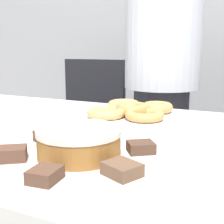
% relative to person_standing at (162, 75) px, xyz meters
% --- Properties ---
extents(table, '(1.96, 0.83, 0.75)m').
position_rel_person_standing_xyz_m(table, '(0.04, -0.71, -0.18)').
color(table, silver).
rests_on(table, ground_plane).
extents(person_standing, '(0.35, 0.35, 1.60)m').
position_rel_person_standing_xyz_m(person_standing, '(0.00, 0.00, 0.00)').
color(person_standing, '#383842').
rests_on(person_standing, ground_plane).
extents(office_chair_left, '(0.45, 0.45, 0.90)m').
position_rel_person_standing_xyz_m(office_chair_left, '(-0.49, 0.10, -0.41)').
color(office_chair_left, black).
rests_on(office_chair_left, ground_plane).
extents(plate_cake, '(0.34, 0.34, 0.01)m').
position_rel_person_standing_xyz_m(plate_cake, '(0.09, -0.91, -0.09)').
color(plate_cake, white).
rests_on(plate_cake, table).
extents(plate_donuts, '(0.38, 0.38, 0.01)m').
position_rel_person_standing_xyz_m(plate_donuts, '(0.05, -0.51, -0.09)').
color(plate_donuts, white).
rests_on(plate_donuts, table).
extents(frosted_cake, '(0.17, 0.17, 0.06)m').
position_rel_person_standing_xyz_m(frosted_cake, '(0.09, -0.91, -0.06)').
color(frosted_cake, '#9E662D').
rests_on(frosted_cake, plate_cake).
extents(lamington_0, '(0.07, 0.07, 0.03)m').
position_rel_person_standing_xyz_m(lamington_0, '(-0.02, -0.86, -0.07)').
color(lamington_0, '#513828').
rests_on(lamington_0, plate_cake).
extents(lamington_1, '(0.07, 0.07, 0.03)m').
position_rel_person_standing_xyz_m(lamington_1, '(-0.01, -0.99, -0.07)').
color(lamington_1, brown).
rests_on(lamington_1, plate_cake).
extents(lamington_2, '(0.05, 0.06, 0.02)m').
position_rel_person_standing_xyz_m(lamington_2, '(0.11, -1.04, -0.07)').
color(lamington_2, brown).
rests_on(lamington_2, plate_cake).
extents(lamington_3, '(0.07, 0.07, 0.02)m').
position_rel_person_standing_xyz_m(lamington_3, '(0.21, -0.97, -0.07)').
color(lamington_3, brown).
rests_on(lamington_3, plate_cake).
extents(lamington_4, '(0.07, 0.07, 0.02)m').
position_rel_person_standing_xyz_m(lamington_4, '(0.20, -0.84, -0.07)').
color(lamington_4, '#513828').
rests_on(lamington_4, plate_cake).
extents(lamington_5, '(0.05, 0.06, 0.03)m').
position_rel_person_standing_xyz_m(lamington_5, '(0.08, -0.79, -0.07)').
color(lamington_5, brown).
rests_on(lamington_5, plate_cake).
extents(donut_0, '(0.11, 0.11, 0.04)m').
position_rel_person_standing_xyz_m(donut_0, '(0.05, -0.51, -0.07)').
color(donut_0, '#D18E4C').
rests_on(donut_0, plate_donuts).
extents(donut_1, '(0.12, 0.12, 0.03)m').
position_rel_person_standing_xyz_m(donut_1, '(0.11, -0.55, -0.07)').
color(donut_1, tan).
rests_on(donut_1, plate_donuts).
extents(donut_2, '(0.10, 0.10, 0.03)m').
position_rel_person_standing_xyz_m(donut_2, '(0.11, -0.43, -0.07)').
color(donut_2, tan).
rests_on(donut_2, plate_donuts).
extents(donut_3, '(0.11, 0.11, 0.04)m').
position_rel_person_standing_xyz_m(donut_3, '(-0.00, -0.46, -0.07)').
color(donut_3, '#E5AD66').
rests_on(donut_3, plate_donuts).
extents(donut_4, '(0.12, 0.12, 0.03)m').
position_rel_person_standing_xyz_m(donut_4, '(-0.01, -0.57, -0.07)').
color(donut_4, '#E5AD66').
rests_on(donut_4, plate_donuts).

